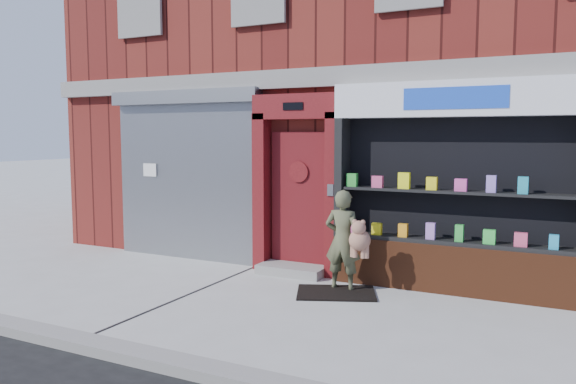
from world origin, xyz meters
The scene contains 8 objects.
ground centered at (0.00, 0.00, 0.00)m, with size 80.00×80.00×0.00m, color #9E9E99.
curb centered at (0.00, -2.15, 0.06)m, with size 60.00×0.30×0.12m, color gray.
building centered at (0.00, 5.99, 4.00)m, with size 12.00×8.16×8.00m.
shutter_bay centered at (-3.00, 1.93, 1.72)m, with size 3.10×0.30×3.04m.
red_door_bay centered at (-0.75, 1.86, 1.46)m, with size 1.52×0.58×2.90m.
pharmacy_bay centered at (1.75, 1.81, 1.37)m, with size 3.50×0.41×3.00m.
woman centered at (0.34, 1.20, 0.74)m, with size 0.74×0.48×1.46m.
doormat centered at (0.30, 0.97, 0.01)m, with size 1.10×0.77×0.03m, color black.
Camera 1 is at (3.18, -6.29, 2.25)m, focal length 35.00 mm.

